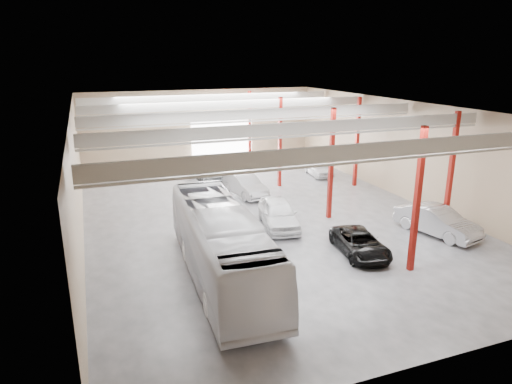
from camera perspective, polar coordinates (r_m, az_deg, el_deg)
depot_shell at (r=29.10m, az=0.73°, el=6.76°), size 22.12×32.12×7.06m
coach_bus at (r=21.16m, az=-4.46°, el=-6.42°), size 3.50×12.23×3.37m
black_sedan at (r=24.46m, az=12.86°, el=-6.26°), size 2.71×4.68×1.23m
car_row_a at (r=27.57m, az=2.84°, el=-2.70°), size 2.95×5.24×1.68m
car_row_b at (r=33.80m, az=-1.36°, el=0.85°), size 2.31×4.91×1.55m
car_row_c at (r=38.57m, az=-6.14°, el=2.78°), size 2.74×5.71×1.61m
car_right_near at (r=28.37m, az=21.70°, el=-3.39°), size 2.83×5.24×1.64m
car_right_far at (r=39.96m, az=7.79°, el=3.03°), size 2.00×4.14×1.36m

